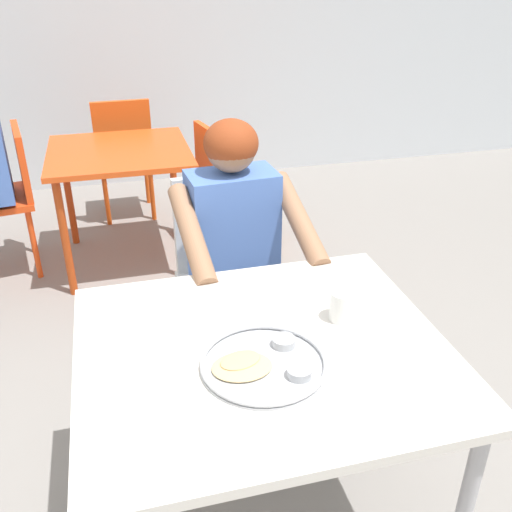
{
  "coord_description": "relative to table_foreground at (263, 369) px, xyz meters",
  "views": [
    {
      "loc": [
        -0.3,
        -1.25,
        1.7
      ],
      "look_at": [
        0.08,
        0.23,
        0.89
      ],
      "focal_mm": 40.16,
      "sensor_mm": 36.0,
      "label": 1
    }
  ],
  "objects": [
    {
      "name": "chair_red_left",
      "position": [
        -0.96,
        2.11,
        -0.16
      ],
      "size": [
        0.49,
        0.5,
        0.85
      ],
      "color": "#E74517",
      "rests_on": "ground"
    },
    {
      "name": "diner_foreground",
      "position": [
        0.1,
        0.69,
        0.04
      ],
      "size": [
        0.52,
        0.57,
        1.17
      ],
      "color": "#363636",
      "rests_on": "ground"
    },
    {
      "name": "chair_red_right",
      "position": [
        0.35,
        2.06,
        -0.19
      ],
      "size": [
        0.52,
        0.51,
        0.8
      ],
      "color": "#E84F18",
      "rests_on": "ground"
    },
    {
      "name": "chair_foreground",
      "position": [
        0.08,
        0.92,
        -0.16
      ],
      "size": [
        0.44,
        0.45,
        0.88
      ],
      "color": "silver",
      "rests_on": "ground"
    },
    {
      "name": "table_foreground",
      "position": [
        0.0,
        0.0,
        0.0
      ],
      "size": [
        1.02,
        0.89,
        0.74
      ],
      "color": "silver",
      "rests_on": "ground"
    },
    {
      "name": "thali_tray",
      "position": [
        -0.02,
        -0.08,
        0.09
      ],
      "size": [
        0.34,
        0.34,
        0.03
      ],
      "color": "#B7BABF",
      "rests_on": "table_foreground"
    },
    {
      "name": "table_background_red",
      "position": [
        -0.3,
        2.04,
        -0.04
      ],
      "size": [
        0.79,
        0.79,
        0.71
      ],
      "color": "#E04C19",
      "rests_on": "ground"
    },
    {
      "name": "drinking_cup",
      "position": [
        0.26,
        0.07,
        0.13
      ],
      "size": [
        0.08,
        0.08,
        0.09
      ],
      "color": "white",
      "rests_on": "table_foreground"
    },
    {
      "name": "chair_red_far",
      "position": [
        -0.26,
        2.7,
        -0.16
      ],
      "size": [
        0.41,
        0.42,
        0.86
      ],
      "color": "#D24E17",
      "rests_on": "ground"
    }
  ]
}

